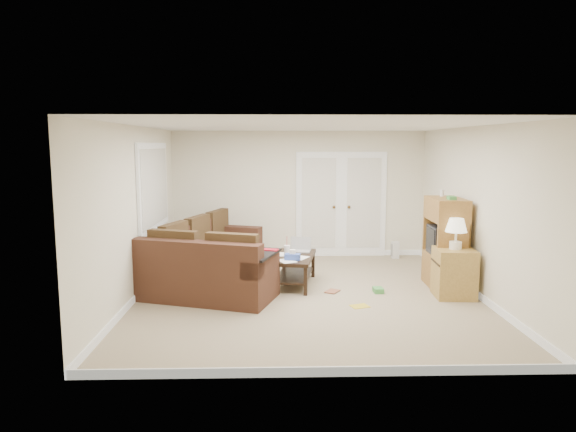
{
  "coord_description": "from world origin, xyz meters",
  "views": [
    {
      "loc": [
        -0.49,
        -7.44,
        2.23
      ],
      "look_at": [
        -0.27,
        0.68,
        1.1
      ],
      "focal_mm": 32.0,
      "sensor_mm": 36.0,
      "label": 1
    }
  ],
  "objects_px": {
    "sectional_sofa": "(210,263)",
    "coffee_table": "(294,269)",
    "side_cabinet": "(454,269)",
    "tv_armoire": "(445,242)"
  },
  "relations": [
    {
      "from": "tv_armoire",
      "to": "coffee_table",
      "type": "bearing_deg",
      "value": 177.14
    },
    {
      "from": "side_cabinet",
      "to": "sectional_sofa",
      "type": "bearing_deg",
      "value": 171.89
    },
    {
      "from": "sectional_sofa",
      "to": "coffee_table",
      "type": "bearing_deg",
      "value": 15.84
    },
    {
      "from": "sectional_sofa",
      "to": "coffee_table",
      "type": "distance_m",
      "value": 1.36
    },
    {
      "from": "coffee_table",
      "to": "tv_armoire",
      "type": "bearing_deg",
      "value": 5.55
    },
    {
      "from": "sectional_sofa",
      "to": "side_cabinet",
      "type": "distance_m",
      "value": 3.77
    },
    {
      "from": "coffee_table",
      "to": "side_cabinet",
      "type": "height_order",
      "value": "side_cabinet"
    },
    {
      "from": "sectional_sofa",
      "to": "side_cabinet",
      "type": "relative_size",
      "value": 2.9
    },
    {
      "from": "coffee_table",
      "to": "side_cabinet",
      "type": "relative_size",
      "value": 1.08
    },
    {
      "from": "coffee_table",
      "to": "sectional_sofa",
      "type": "bearing_deg",
      "value": -171.91
    }
  ]
}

